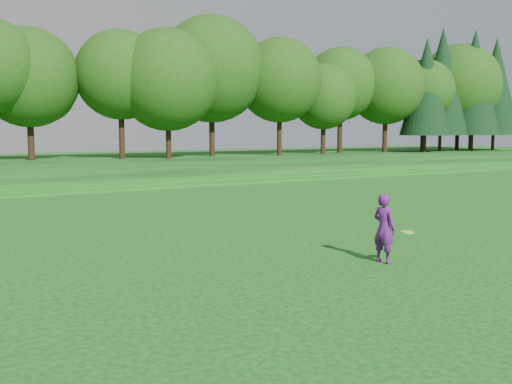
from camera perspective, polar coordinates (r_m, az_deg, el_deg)
ground at (r=12.41m, az=16.86°, el=-8.10°), size 140.00×140.00×0.00m
berm at (r=43.08m, az=-18.78°, el=2.32°), size 130.00×30.00×0.60m
walking_path at (r=29.59m, az=-13.05°, el=0.29°), size 130.00×1.60×0.04m
treeline at (r=47.18m, az=-20.17°, el=12.08°), size 104.00×7.00×15.00m
woman at (r=13.27m, az=12.70°, el=-3.56°), size 0.60×0.95×1.59m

